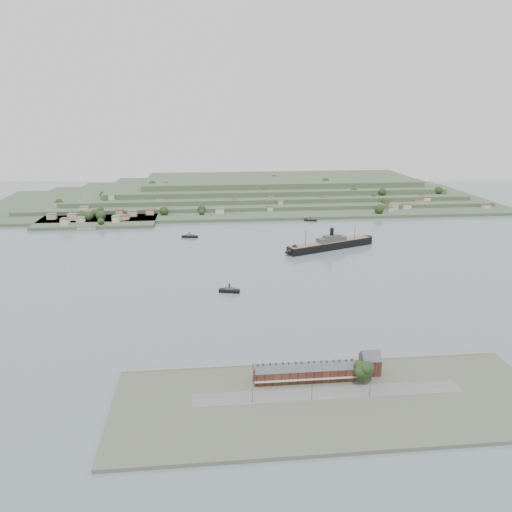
{
  "coord_description": "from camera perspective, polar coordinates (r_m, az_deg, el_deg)",
  "views": [
    {
      "loc": [
        -60.51,
        -403.03,
        143.92
      ],
      "look_at": [
        -15.92,
        30.0,
        13.2
      ],
      "focal_mm": 35.0,
      "sensor_mm": 36.0,
      "label": 1
    }
  ],
  "objects": [
    {
      "name": "gabled_building",
      "position": [
        288.62,
        12.9,
        -11.8
      ],
      "size": [
        10.4,
        10.18,
        14.09
      ],
      "color": "#3F1B16",
      "rests_on": "ground"
    },
    {
      "name": "tugboat",
      "position": [
        403.4,
        -3.06,
        -3.93
      ],
      "size": [
        17.4,
        8.51,
        7.57
      ],
      "color": "black",
      "rests_on": "ground"
    },
    {
      "name": "steamship",
      "position": [
        527.94,
        8.18,
        1.28
      ],
      "size": [
        106.51,
        53.52,
        26.94
      ],
      "color": "black",
      "rests_on": "ground"
    },
    {
      "name": "ferry_west",
      "position": [
        575.59,
        -7.57,
        2.26
      ],
      "size": [
        19.03,
        8.48,
        6.9
      ],
      "color": "black",
      "rests_on": "ground"
    },
    {
      "name": "terrace_row",
      "position": [
        276.71,
        5.57,
        -13.07
      ],
      "size": [
        55.6,
        9.8,
        11.07
      ],
      "color": "#3F1B16",
      "rests_on": "ground"
    },
    {
      "name": "ground",
      "position": [
        432.21,
        2.51,
        -2.75
      ],
      "size": [
        1400.0,
        1400.0,
        0.0
      ],
      "primitive_type": "plane",
      "color": "slate",
      "rests_on": "ground"
    },
    {
      "name": "fig_tree",
      "position": [
        276.93,
        12.26,
        -12.63
      ],
      "size": [
        11.74,
        10.17,
        13.1
      ],
      "color": "#41301E",
      "rests_on": "ground"
    },
    {
      "name": "ferry_east",
      "position": [
        658.3,
        6.25,
        4.12
      ],
      "size": [
        17.11,
        9.63,
        6.19
      ],
      "color": "black",
      "rests_on": "ground"
    },
    {
      "name": "near_shore",
      "position": [
        266.2,
        8.55,
        -15.96
      ],
      "size": [
        220.0,
        80.0,
        2.6
      ],
      "color": "#4C5142",
      "rests_on": "ground"
    },
    {
      "name": "far_peninsula",
      "position": [
        811.83,
        0.46,
        7.35
      ],
      "size": [
        760.0,
        309.0,
        30.0
      ],
      "color": "#384E34",
      "rests_on": "ground"
    }
  ]
}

